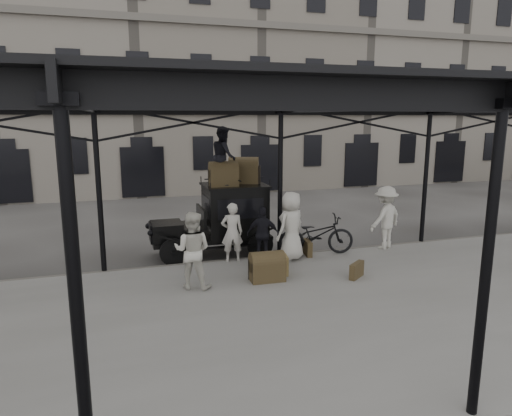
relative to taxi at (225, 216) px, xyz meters
The scene contains 18 objects.
ground 3.56m from the taxi, 64.87° to the right, with size 120.00×120.00×0.00m, color #383533.
platform 5.36m from the taxi, 74.21° to the right, with size 28.00×8.00×0.15m, color slate.
canopy 6.02m from the taxi, 73.33° to the right, with size 22.50×9.00×4.74m.
building_frontage 16.11m from the taxi, 84.56° to the left, with size 64.00×8.00×14.00m, color slate.
taxi is the anchor object (origin of this frame).
porter_left 1.26m from the taxi, 93.90° to the right, with size 0.62×0.41×1.70m, color #BDB7AD.
porter_midleft 3.31m from the taxi, 116.86° to the right, with size 0.91×0.71×1.87m, color beige.
porter_centre 2.23m from the taxi, 45.53° to the right, with size 0.97×0.63×1.99m, color beige.
porter_official 1.65m from the taxi, 61.74° to the right, with size 0.92×0.38×1.56m, color black.
porter_right 4.99m from the taxi, 15.73° to the right, with size 1.27×0.73×1.96m, color beige.
bicycle 2.84m from the taxi, 27.49° to the right, with size 0.79×2.26×1.19m, color black.
porter_roof 1.86m from the taxi, 107.50° to the right, with size 0.86×0.67×1.76m, color black.
steamer_trunk_roof_near 1.31m from the taxi, 108.07° to the right, with size 0.84×0.51×0.61m, color #4E3E24, non-canonical shape.
steamer_trunk_roof_far 1.49m from the taxi, 16.81° to the left, with size 0.92×0.56×0.67m, color #4E3E24, non-canonical shape.
steamer_trunk_platform 3.12m from the taxi, 83.07° to the right, with size 0.86×0.52×0.63m, color #4E3E24, non-canonical shape.
wicker_hamper 2.87m from the taxi, 74.64° to the right, with size 0.60×0.45×0.50m, color olive.
suitcase_upright 2.71m from the taxi, 31.10° to the right, with size 0.15×0.60×0.45m, color #4E3E24.
suitcase_flat 4.46m from the taxi, 53.27° to the right, with size 0.60×0.15×0.40m, color #4E3E24.
Camera 1 is at (-4.56, -10.34, 4.19)m, focal length 32.00 mm.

